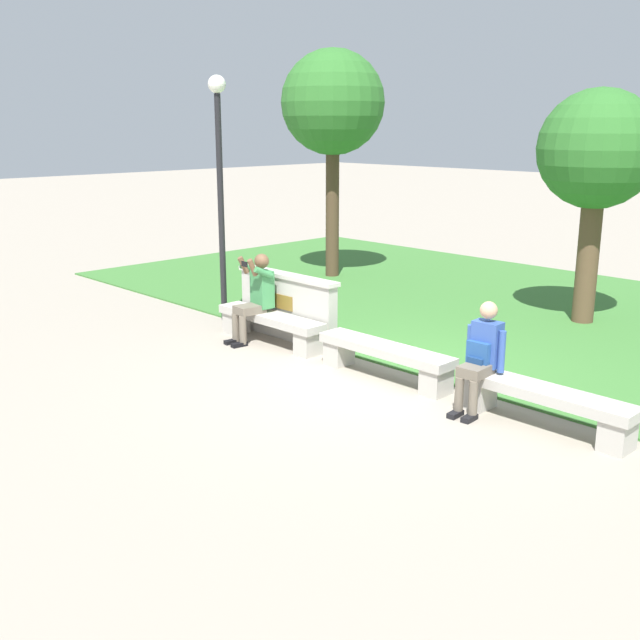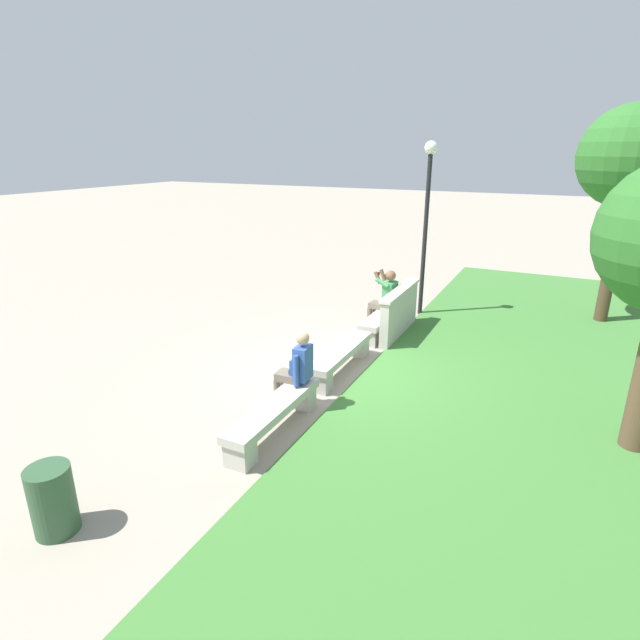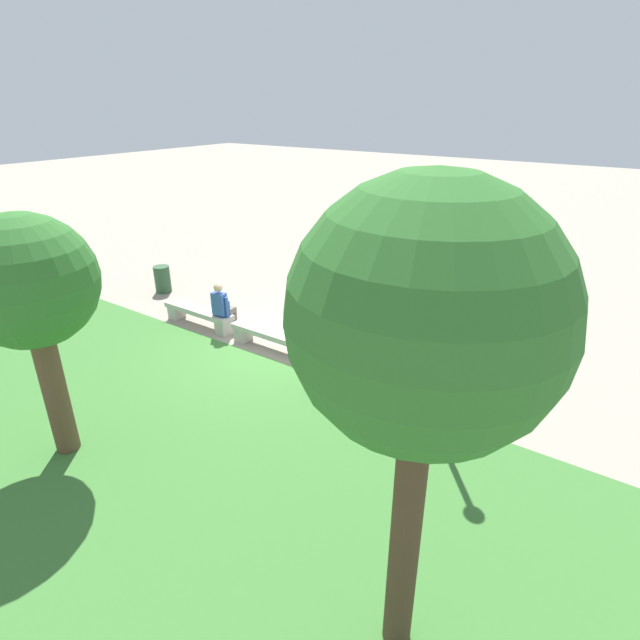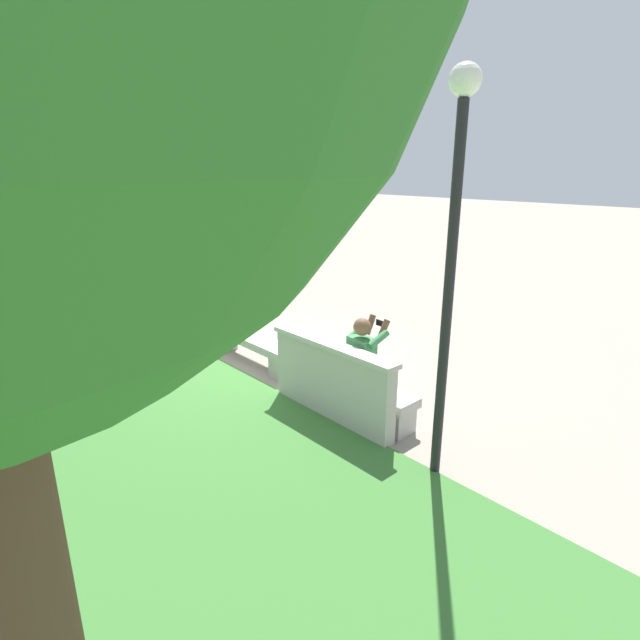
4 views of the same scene
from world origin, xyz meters
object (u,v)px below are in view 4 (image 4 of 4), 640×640
(bench_mid, at_px, (185,315))
(backpack, at_px, (207,307))
(bench_main, at_px, (350,388))
(person_distant, at_px, (207,304))
(bench_near, at_px, (251,345))
(person_photographer, at_px, (368,361))
(lamp_post, at_px, (454,228))
(trash_bin, at_px, (173,282))

(bench_mid, relative_size, backpack, 4.68)
(bench_main, xyz_separation_m, person_distant, (3.73, -0.07, 0.37))
(bench_main, relative_size, backpack, 4.68)
(bench_main, height_order, person_distant, person_distant)
(bench_main, xyz_separation_m, bench_near, (2.25, 0.00, 0.00))
(person_photographer, bearing_deg, lamp_post, 162.33)
(bench_near, distance_m, backpack, 1.49)
(person_photographer, relative_size, backpack, 3.08)
(bench_mid, relative_size, lamp_post, 0.51)
(bench_near, xyz_separation_m, person_photographer, (-2.49, -0.08, 0.43))
(person_photographer, height_order, lamp_post, lamp_post)
(trash_bin, bearing_deg, bench_mid, 158.02)
(bench_mid, bearing_deg, person_photographer, -179.07)
(bench_main, distance_m, trash_bin, 7.18)
(bench_mid, height_order, trash_bin, trash_bin)
(person_distant, distance_m, backpack, 0.06)
(bench_near, relative_size, backpack, 4.68)
(bench_mid, relative_size, person_photographer, 1.52)
(bench_near, height_order, person_distant, person_distant)
(bench_near, distance_m, trash_bin, 4.96)
(person_distant, relative_size, trash_bin, 1.68)
(person_photographer, relative_size, lamp_post, 0.34)
(person_distant, xyz_separation_m, trash_bin, (3.37, -0.98, -0.30))
(person_distant, height_order, lamp_post, lamp_post)
(backpack, relative_size, trash_bin, 0.57)
(bench_near, height_order, backpack, backpack)
(bench_near, bearing_deg, lamp_post, 174.68)
(bench_mid, height_order, person_distant, person_distant)
(bench_main, distance_m, lamp_post, 2.79)
(person_photographer, bearing_deg, bench_near, 1.78)
(bench_main, height_order, bench_near, same)
(bench_main, bearing_deg, backpack, -0.56)
(person_photographer, relative_size, person_distant, 1.05)
(person_distant, height_order, trash_bin, person_distant)
(trash_bin, distance_m, lamp_post, 9.09)
(bench_mid, height_order, lamp_post, lamp_post)
(bench_mid, distance_m, person_photographer, 4.76)
(person_distant, relative_size, lamp_post, 0.32)
(lamp_post, bearing_deg, trash_bin, -9.19)
(bench_near, xyz_separation_m, lamp_post, (-3.86, 0.36, 2.26))
(person_photographer, distance_m, lamp_post, 2.32)
(person_photographer, distance_m, backpack, 3.94)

